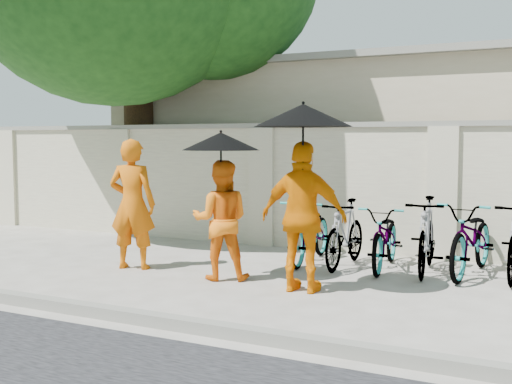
% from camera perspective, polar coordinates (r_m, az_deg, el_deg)
% --- Properties ---
extents(ground, '(80.00, 80.00, 0.00)m').
position_cam_1_polar(ground, '(7.90, -2.78, -8.51)').
color(ground, '#AAA49A').
extents(kerb, '(40.00, 0.16, 0.12)m').
position_cam_1_polar(kerb, '(6.51, -10.32, -10.91)').
color(kerb, slate).
rests_on(kerb, ground).
extents(compound_wall, '(20.00, 0.30, 2.00)m').
position_cam_1_polar(compound_wall, '(10.31, 10.93, 0.12)').
color(compound_wall, beige).
rests_on(compound_wall, ground).
extents(building_behind, '(14.00, 6.00, 3.20)m').
position_cam_1_polar(building_behind, '(13.81, 19.31, 3.56)').
color(building_behind, '#BAAB8F').
rests_on(building_behind, ground).
extents(monk_left, '(0.75, 0.59, 1.81)m').
position_cam_1_polar(monk_left, '(9.09, -10.93, -1.06)').
color(monk_left, '#CD5B07').
rests_on(monk_left, ground).
extents(monk_center, '(0.92, 0.84, 1.54)m').
position_cam_1_polar(monk_center, '(8.26, -3.13, -2.50)').
color(monk_center, orange).
rests_on(monk_center, ground).
extents(parasol_center, '(0.99, 0.99, 1.02)m').
position_cam_1_polar(parasol_center, '(8.10, -3.14, 4.52)').
color(parasol_center, black).
rests_on(parasol_center, ground).
extents(monk_right, '(1.06, 0.48, 1.79)m').
position_cam_1_polar(monk_right, '(7.57, 4.25, -2.23)').
color(monk_right, orange).
rests_on(monk_right, ground).
extents(parasol_right, '(1.14, 1.14, 1.20)m').
position_cam_1_polar(parasol_right, '(7.44, 4.21, 6.81)').
color(parasol_right, black).
rests_on(parasol_right, ground).
extents(bike_0, '(0.77, 1.82, 0.93)m').
position_cam_1_polar(bike_0, '(9.47, 4.88, -3.46)').
color(bike_0, '#9A9A9A').
rests_on(bike_0, ground).
extents(bike_1, '(0.46, 1.60, 0.96)m').
position_cam_1_polar(bike_1, '(9.17, 7.92, -3.66)').
color(bike_1, '#9A9A9A').
rests_on(bike_1, ground).
extents(bike_2, '(0.78, 1.77, 0.90)m').
position_cam_1_polar(bike_2, '(9.10, 11.48, -3.96)').
color(bike_2, '#9A9A9A').
rests_on(bike_2, ground).
extents(bike_3, '(0.67, 1.76, 1.03)m').
position_cam_1_polar(bike_3, '(8.91, 14.92, -3.77)').
color(bike_3, '#9A9A9A').
rests_on(bike_3, ground).
extents(bike_4, '(0.84, 1.95, 1.00)m').
position_cam_1_polar(bike_4, '(8.99, 18.68, -3.92)').
color(bike_4, '#9A9A9A').
rests_on(bike_4, ground).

